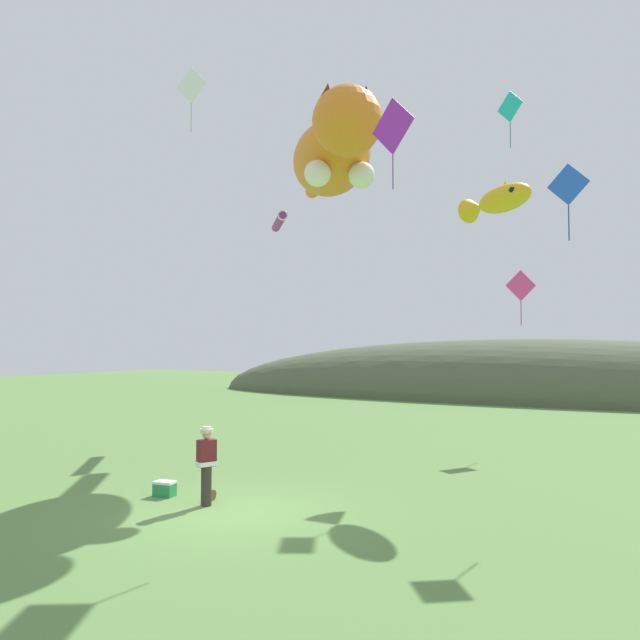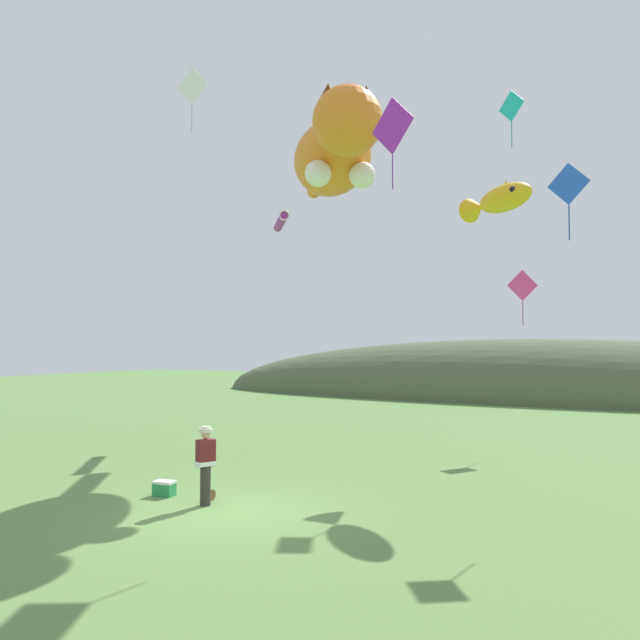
{
  "view_description": "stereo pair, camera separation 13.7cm",
  "coord_description": "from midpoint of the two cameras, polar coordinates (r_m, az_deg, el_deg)",
  "views": [
    {
      "loc": [
        8.34,
        -11.04,
        3.61
      ],
      "look_at": [
        0.0,
        4.0,
        4.32
      ],
      "focal_mm": 35.0,
      "sensor_mm": 36.0,
      "label": 1
    },
    {
      "loc": [
        8.46,
        -10.97,
        3.61
      ],
      "look_at": [
        0.0,
        4.0,
        4.32
      ],
      "focal_mm": 35.0,
      "sensor_mm": 36.0,
      "label": 2
    }
  ],
  "objects": [
    {
      "name": "ground_plane",
      "position": [
        14.31,
        -7.98,
        -16.94
      ],
      "size": [
        120.0,
        120.0,
        0.0
      ],
      "primitive_type": "plane",
      "color": "#5B8442"
    },
    {
      "name": "distant_hill_ridge",
      "position": [
        44.66,
        18.67,
        -6.87
      ],
      "size": [
        49.3,
        11.57,
        8.13
      ],
      "color": "#4C563D",
      "rests_on": "ground"
    },
    {
      "name": "festival_attendant",
      "position": [
        14.68,
        -10.15,
        -12.73
      ],
      "size": [
        0.41,
        0.49,
        1.77
      ],
      "color": "#332D28",
      "rests_on": "ground"
    },
    {
      "name": "kite_spool",
      "position": [
        15.31,
        -9.8,
        -15.46
      ],
      "size": [
        0.16,
        0.26,
        0.26
      ],
      "color": "olive",
      "rests_on": "ground"
    },
    {
      "name": "picnic_cooler",
      "position": [
        15.92,
        -13.81,
        -14.72
      ],
      "size": [
        0.54,
        0.41,
        0.36
      ],
      "color": "#268C4C",
      "rests_on": "ground"
    },
    {
      "name": "kite_giant_cat",
      "position": [
        21.29,
        1.56,
        14.94
      ],
      "size": [
        6.08,
        7.55,
        2.73
      ],
      "color": "orange"
    },
    {
      "name": "kite_fish_windsock",
      "position": [
        19.69,
        16.16,
        10.46
      ],
      "size": [
        2.77,
        2.53,
        0.91
      ],
      "color": "gold"
    },
    {
      "name": "kite_tube_streamer",
      "position": [
        26.8,
        -3.45,
        8.96
      ],
      "size": [
        2.06,
        2.41,
        0.44
      ],
      "color": "#8C268C"
    },
    {
      "name": "kite_diamond_blue",
      "position": [
        17.35,
        21.99,
        11.4
      ],
      "size": [
        1.06,
        0.23,
        1.98
      ],
      "color": "blue"
    },
    {
      "name": "kite_diamond_violet",
      "position": [
        16.98,
        6.87,
        17.17
      ],
      "size": [
        1.41,
        0.58,
        2.41
      ],
      "color": "purple"
    },
    {
      "name": "kite_diamond_white",
      "position": [
        20.63,
        -11.42,
        20.22
      ],
      "size": [
        1.11,
        0.1,
        2.01
      ],
      "color": "white"
    },
    {
      "name": "kite_diamond_teal",
      "position": [
        23.66,
        17.26,
        18.13
      ],
      "size": [
        0.98,
        0.53,
        2.0
      ],
      "color": "#19BFBF"
    },
    {
      "name": "kite_diamond_pink",
      "position": [
        24.19,
        18.18,
        2.98
      ],
      "size": [
        0.98,
        0.63,
        2.05
      ],
      "color": "#E53F8C"
    }
  ]
}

